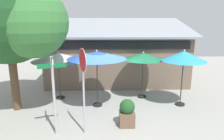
# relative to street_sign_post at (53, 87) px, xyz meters

# --- Properties ---
(ground_plane) EXTENTS (28.00, 28.00, 0.10)m
(ground_plane) POSITION_rel_street_sign_post_xyz_m (1.89, 1.84, -1.80)
(ground_plane) COLOR #9E9B93
(cafe_building) EXTENTS (9.03, 4.74, 4.12)m
(cafe_building) POSITION_rel_street_sign_post_xyz_m (2.45, 6.68, -0.17)
(cafe_building) COLOR #705B4C
(cafe_building) RESTS_ON ground
(street_sign_post) EXTENTS (0.90, 0.95, 2.81)m
(street_sign_post) POSITION_rel_street_sign_post_xyz_m (0.00, 0.00, 0.00)
(street_sign_post) COLOR #A8AAB2
(street_sign_post) RESTS_ON ground
(stop_sign) EXTENTS (0.33, 0.76, 3.06)m
(stop_sign) POSITION_rel_street_sign_post_xyz_m (1.01, 0.04, 0.40)
(stop_sign) COLOR #A8AAB2
(stop_sign) RESTS_ON ground
(patio_umbrella_ivory_left) EXTENTS (2.60, 2.60, 2.45)m
(patio_umbrella_ivory_left) POSITION_rel_street_sign_post_xyz_m (-0.61, 3.45, 0.42)
(patio_umbrella_ivory_left) COLOR black
(patio_umbrella_ivory_left) RESTS_ON ground
(patio_umbrella_royal_blue_center) EXTENTS (2.69, 2.69, 2.67)m
(patio_umbrella_royal_blue_center) POSITION_rel_street_sign_post_xyz_m (1.36, 2.46, 0.67)
(patio_umbrella_royal_blue_center) COLOR black
(patio_umbrella_royal_blue_center) RESTS_ON ground
(patio_umbrella_forest_green_right) EXTENTS (2.07, 2.07, 2.42)m
(patio_umbrella_forest_green_right) POSITION_rel_street_sign_post_xyz_m (3.65, 3.50, 0.41)
(patio_umbrella_forest_green_right) COLOR black
(patio_umbrella_forest_green_right) RESTS_ON ground
(patio_umbrella_teal_far_right) EXTENTS (2.01, 2.01, 2.68)m
(patio_umbrella_teal_far_right) POSITION_rel_street_sign_post_xyz_m (5.31, 2.44, 0.60)
(patio_umbrella_teal_far_right) COLOR black
(patio_umbrella_teal_far_right) RESTS_ON ground
(shade_tree) EXTENTS (4.79, 4.34, 6.49)m
(shade_tree) POSITION_rel_street_sign_post_xyz_m (-2.03, 2.05, 2.46)
(shade_tree) COLOR brown
(shade_tree) RESTS_ON ground
(sidewalk_planter) EXTENTS (0.58, 0.58, 1.06)m
(sidewalk_planter) POSITION_rel_street_sign_post_xyz_m (2.57, 0.55, -1.22)
(sidewalk_planter) COLOR brown
(sidewalk_planter) RESTS_ON ground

